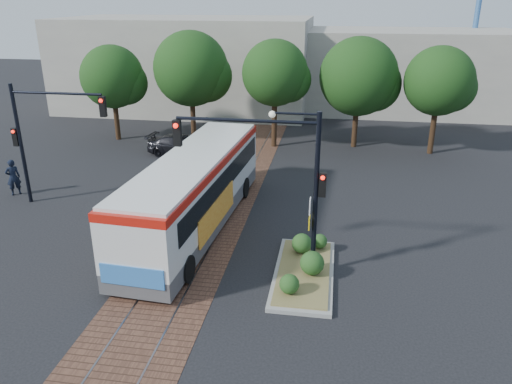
% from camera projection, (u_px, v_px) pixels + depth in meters
% --- Properties ---
extents(ground, '(120.00, 120.00, 0.00)m').
position_uv_depth(ground, '(188.00, 253.00, 20.43)').
color(ground, black).
rests_on(ground, ground).
extents(trackbed, '(3.60, 40.00, 0.02)m').
position_uv_depth(trackbed, '(212.00, 214.00, 24.10)').
color(trackbed, brown).
rests_on(trackbed, ground).
extents(tree_row, '(26.40, 5.60, 7.67)m').
position_uv_depth(tree_row, '(271.00, 75.00, 33.54)').
color(tree_row, '#382314').
rests_on(tree_row, ground).
extents(warehouses, '(40.00, 13.00, 8.00)m').
position_uv_depth(warehouses, '(270.00, 66.00, 45.50)').
color(warehouses, '#ADA899').
rests_on(warehouses, ground).
extents(city_bus, '(3.52, 12.78, 3.38)m').
position_uv_depth(city_bus, '(195.00, 188.00, 22.09)').
color(city_bus, '#4B4B4E').
rests_on(city_bus, ground).
extents(traffic_island, '(2.20, 5.20, 1.13)m').
position_uv_depth(traffic_island, '(305.00, 266.00, 18.77)').
color(traffic_island, gray).
rests_on(traffic_island, ground).
extents(signal_pole_main, '(5.49, 0.46, 6.00)m').
position_uv_depth(signal_pole_main, '(282.00, 168.00, 17.58)').
color(signal_pole_main, black).
rests_on(signal_pole_main, ground).
extents(signal_pole_left, '(4.99, 0.34, 6.00)m').
position_uv_depth(signal_pole_left, '(40.00, 129.00, 23.92)').
color(signal_pole_left, black).
rests_on(signal_pole_left, ground).
extents(officer, '(0.83, 0.82, 1.94)m').
position_uv_depth(officer, '(13.00, 177.00, 26.07)').
color(officer, black).
rests_on(officer, ground).
extents(parked_car, '(4.79, 2.43, 1.33)m').
position_uv_depth(parked_car, '(182.00, 146.00, 32.62)').
color(parked_car, black).
rests_on(parked_car, ground).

